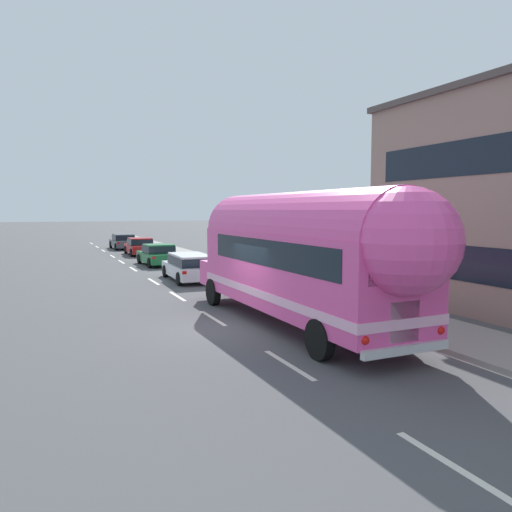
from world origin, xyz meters
The scene contains 8 objects.
ground_plane centered at (0.00, 0.00, 0.00)m, with size 300.00×300.00×0.00m, color #4C4C4F.
lane_markings centered at (2.77, 12.49, 0.00)m, with size 4.07×80.00×0.01m.
sidewalk_slab centered at (5.32, 10.00, 0.07)m, with size 2.76×90.00×0.15m, color gray.
painted_bus centered at (1.98, -1.07, 2.30)m, with size 2.70×12.10×4.12m.
car_lead centered at (1.74, 10.22, 0.79)m, with size 2.05×4.76×1.37m.
car_second centered at (1.89, 17.97, 0.73)m, with size 2.13×4.31×1.37m.
car_third centered at (2.18, 25.83, 0.73)m, with size 2.00×4.42×1.37m.
car_fourth centered at (1.95, 32.69, 0.74)m, with size 2.03×4.56×1.37m.
Camera 1 is at (-5.20, -13.84, 3.57)m, focal length 34.67 mm.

